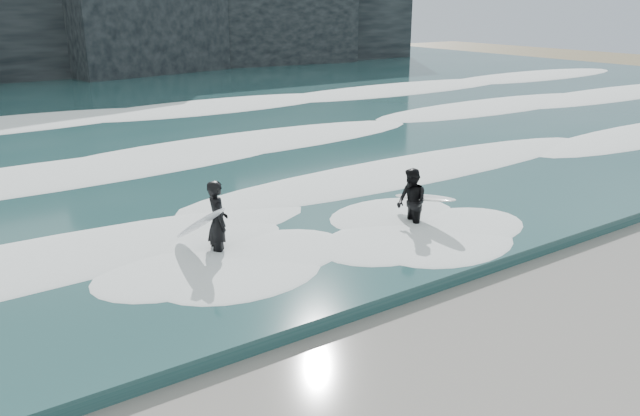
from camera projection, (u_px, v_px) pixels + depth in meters
The scene contains 8 objects.
ground at pixel (532, 380), 9.63m from camera, with size 120.00×120.00×0.00m, color olive.
sea at pixel (68, 110), 32.30m from camera, with size 90.00×52.00×0.30m, color #214848.
headland at pixel (0, 8), 44.08m from camera, with size 70.00×9.00×10.00m, color black.
foam_near at pixel (253, 205), 16.56m from camera, with size 60.00×3.20×0.20m, color white.
foam_mid at pixel (158, 153), 22.03m from camera, with size 60.00×4.00×0.24m, color white.
foam_far at pixel (89, 116), 29.07m from camera, with size 60.00×4.80×0.30m, color white.
surfer_left at pixel (215, 222), 13.62m from camera, with size 1.13×1.81×1.90m.
surfer_right at pixel (413, 202), 15.29m from camera, with size 1.16×2.19×1.71m.
Camera 1 is at (-7.38, -5.00, 5.58)m, focal length 35.00 mm.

